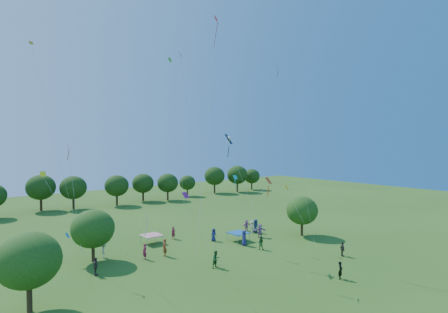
% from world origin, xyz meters
% --- Properties ---
extents(near_tree_west, '(4.54, 4.54, 5.87)m').
position_xyz_m(near_tree_west, '(-17.63, 14.58, 3.82)').
color(near_tree_west, '#422B19').
rests_on(near_tree_west, ground).
extents(near_tree_north, '(4.42, 4.42, 5.46)m').
position_xyz_m(near_tree_north, '(-10.42, 22.83, 3.47)').
color(near_tree_north, '#422B19').
rests_on(near_tree_north, ground).
extents(near_tree_east, '(4.18, 4.18, 5.28)m').
position_xyz_m(near_tree_east, '(14.92, 16.04, 3.39)').
color(near_tree_east, '#422B19').
rests_on(near_tree_east, ground).
extents(treeline, '(88.01, 8.77, 6.77)m').
position_xyz_m(treeline, '(-1.73, 55.43, 4.09)').
color(treeline, '#422B19').
rests_on(treeline, ground).
extents(tent_red_stripe, '(2.20, 2.20, 1.10)m').
position_xyz_m(tent_red_stripe, '(-2.60, 25.11, 1.04)').
color(tent_red_stripe, red).
rests_on(tent_red_stripe, ground).
extents(tent_blue, '(2.20, 2.20, 1.10)m').
position_xyz_m(tent_blue, '(6.53, 19.33, 1.04)').
color(tent_blue, '#175097').
rests_on(tent_blue, ground).
extents(man_in_black, '(0.69, 0.57, 1.60)m').
position_xyz_m(man_in_black, '(5.66, 4.10, 0.80)').
color(man_in_black, black).
rests_on(man_in_black, ground).
extents(crowd_person_0, '(0.79, 0.43, 1.59)m').
position_xyz_m(crowd_person_0, '(4.07, 21.27, 0.80)').
color(crowd_person_0, navy).
rests_on(crowd_person_0, ground).
extents(crowd_person_1, '(0.64, 0.45, 1.61)m').
position_xyz_m(crowd_person_1, '(0.55, 25.24, 0.81)').
color(crowd_person_1, maroon).
rests_on(crowd_person_1, ground).
extents(crowd_person_2, '(0.88, 0.53, 1.71)m').
position_xyz_m(crowd_person_2, '(-1.44, 13.45, 0.86)').
color(crowd_person_2, '#265928').
rests_on(crowd_person_2, ground).
extents(crowd_person_3, '(0.71, 1.10, 1.55)m').
position_xyz_m(crowd_person_3, '(-9.13, 23.38, 0.78)').
color(crowd_person_3, beige).
rests_on(crowd_person_3, ground).
extents(crowd_person_4, '(0.84, 1.00, 1.56)m').
position_xyz_m(crowd_person_4, '(11.56, 7.72, 0.78)').
color(crowd_person_4, '#3D3631').
rests_on(crowd_person_4, ground).
extents(crowd_person_5, '(1.76, 1.26, 1.79)m').
position_xyz_m(crowd_person_5, '(9.88, 18.84, 0.89)').
color(crowd_person_5, '#975A9B').
rests_on(crowd_person_5, ground).
extents(crowd_person_6, '(0.97, 1.00, 1.83)m').
position_xyz_m(crowd_person_6, '(5.83, 17.43, 0.92)').
color(crowd_person_6, navy).
rests_on(crowd_person_6, ground).
extents(crowd_person_7, '(0.46, 0.66, 1.66)m').
position_xyz_m(crowd_person_7, '(-5.89, 20.16, 0.83)').
color(crowd_person_7, maroon).
rests_on(crowd_person_7, ground).
extents(crowd_person_8, '(0.82, 0.85, 1.56)m').
position_xyz_m(crowd_person_8, '(6.26, 15.06, 0.78)').
color(crowd_person_8, '#2A5A26').
rests_on(crowd_person_8, ground).
extents(crowd_person_9, '(0.72, 1.20, 1.71)m').
position_xyz_m(crowd_person_9, '(10.70, 21.20, 0.86)').
color(crowd_person_9, '#B4AE90').
rests_on(crowd_person_9, ground).
extents(crowd_person_10, '(0.92, 1.08, 1.70)m').
position_xyz_m(crowd_person_10, '(-11.50, 18.75, 0.85)').
color(crowd_person_10, '#3F3532').
rests_on(crowd_person_10, ground).
extents(crowd_person_11, '(1.53, 0.61, 1.61)m').
position_xyz_m(crowd_person_11, '(10.77, 22.49, 0.81)').
color(crowd_person_11, '#AE659E').
rests_on(crowd_person_11, ground).
extents(crowd_person_12, '(0.56, 0.95, 1.85)m').
position_xyz_m(crowd_person_12, '(11.20, 21.09, 0.93)').
color(crowd_person_12, navy).
rests_on(crowd_person_12, ground).
extents(crowd_person_13, '(0.63, 0.81, 1.90)m').
position_xyz_m(crowd_person_13, '(-3.71, 19.77, 0.95)').
color(crowd_person_13, maroon).
rests_on(crowd_person_13, ground).
extents(pirate_kite, '(1.96, 5.71, 12.07)m').
position_xyz_m(pirate_kite, '(2.34, 15.99, 12.67)').
color(pirate_kite, black).
extents(red_high_kite, '(7.75, 6.97, 26.50)m').
position_xyz_m(red_high_kite, '(2.30, 19.05, 21.85)').
color(red_high_kite, red).
extents(small_kite_0, '(4.55, 2.36, 19.11)m').
position_xyz_m(small_kite_0, '(-4.11, 13.92, 13.79)').
color(small_kite_0, '#BE0B37').
extents(small_kite_1, '(2.08, 7.20, 7.94)m').
position_xyz_m(small_kite_1, '(0.61, 9.21, 7.98)').
color(small_kite_1, red).
extents(small_kite_2, '(2.71, 7.40, 7.95)m').
position_xyz_m(small_kite_2, '(-13.50, 27.85, 7.77)').
color(small_kite_2, '#FEF116').
extents(small_kite_3, '(0.60, 5.26, 23.15)m').
position_xyz_m(small_kite_3, '(2.63, 28.60, 18.80)').
color(small_kite_3, '#2D941B').
extents(small_kite_4, '(2.36, 2.43, 2.92)m').
position_xyz_m(small_kite_4, '(-13.52, 19.73, 3.71)').
color(small_kite_4, '#1583D2').
extents(small_kite_5, '(6.05, 4.94, 6.97)m').
position_xyz_m(small_kite_5, '(-5.84, 11.36, 6.97)').
color(small_kite_5, '#8A176E').
extents(small_kite_6, '(2.35, 9.46, 5.96)m').
position_xyz_m(small_kite_6, '(-10.39, 11.33, 5.59)').
color(small_kite_6, silver).
extents(small_kite_7, '(2.25, 0.55, 7.40)m').
position_xyz_m(small_kite_7, '(3.94, 16.63, 7.41)').
color(small_kite_7, '#0CABB4').
extents(small_kite_8, '(1.25, 0.53, 10.90)m').
position_xyz_m(small_kite_8, '(-12.69, 22.08, 9.83)').
color(small_kite_8, '#C3380B').
extents(small_kite_9, '(3.87, 3.84, 21.22)m').
position_xyz_m(small_kite_9, '(-14.13, 24.38, 15.21)').
color(small_kite_9, orange).
extents(small_kite_10, '(1.15, 3.74, 6.22)m').
position_xyz_m(small_kite_10, '(9.12, 13.28, 6.60)').
color(small_kite_10, orange).
extents(small_kite_11, '(5.72, 1.05, 19.00)m').
position_xyz_m(small_kite_11, '(5.78, 10.65, 15.42)').
color(small_kite_11, '#167A39').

